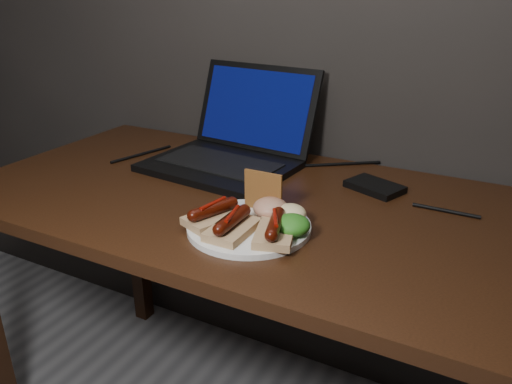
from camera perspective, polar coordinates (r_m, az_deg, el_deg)
The scene contains 12 objects.
desk at distance 1.18m, azimuth -0.01°, elevation -4.62°, with size 1.40×0.70×0.75m.
laptop at distance 1.35m, azimuth -2.71°, elevation 5.40°, with size 0.40×0.40×0.25m.
hard_drive at distance 1.22m, azimuth 13.41°, elevation 0.60°, with size 0.13×0.08×0.02m, color black.
desk_cables at distance 1.29m, azimuth 1.98°, elevation 2.33°, with size 0.93×0.36×0.01m.
plate at distance 1.00m, azimuth -0.80°, elevation -3.98°, with size 0.25×0.25×0.01m, color silver.
bread_sausage_left at distance 1.00m, azimuth -4.89°, elevation -2.56°, with size 0.11×0.13×0.04m.
bread_sausage_center at distance 0.95m, azimuth -2.72°, elevation -3.81°, with size 0.07×0.12×0.04m.
bread_sausage_right at distance 0.94m, azimuth 2.20°, elevation -4.27°, with size 0.10×0.13×0.04m.
crispbread at distance 1.04m, azimuth 0.82°, elevation 0.10°, with size 0.09×0.01×0.09m, color #A05D2B.
salad_greens at distance 0.95m, azimuth 4.14°, elevation -3.78°, with size 0.07×0.07×0.04m, color #216013.
salsa_mound at distance 1.02m, azimuth 1.66°, elevation -1.81°, with size 0.07×0.07×0.04m, color maroon.
coleslaw_mound at distance 1.00m, azimuth 3.96°, elevation -2.46°, with size 0.06×0.06×0.04m, color silver.
Camera 1 is at (0.49, 0.45, 1.21)m, focal length 35.00 mm.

